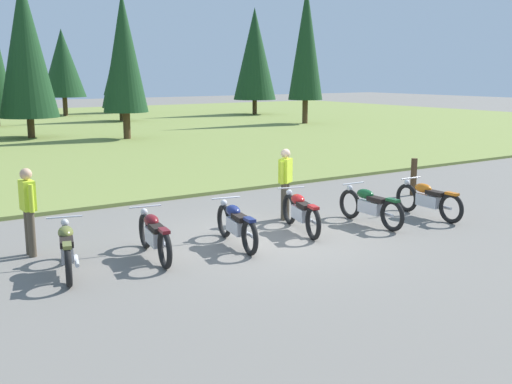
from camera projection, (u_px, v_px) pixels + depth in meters
ground_plane at (272, 239)px, 12.63m from camera, size 140.00×140.00×0.00m
grass_moorland at (2, 133)px, 34.50m from camera, size 80.00×44.00×0.10m
forest_treeline at (17, 60)px, 37.08m from camera, size 43.20×28.73×8.96m
motorcycle_olive at (67, 249)px, 10.41m from camera, size 0.78×2.05×0.88m
motorcycle_maroon at (154, 235)px, 11.29m from camera, size 0.62×2.09×0.88m
motorcycle_navy at (236, 224)px, 12.09m from camera, size 0.66×2.08×0.88m
motorcycle_red at (301, 212)px, 13.17m from camera, size 0.81×2.04×0.88m
motorcycle_british_green at (370, 206)px, 13.78m from camera, size 0.62×2.10×0.88m
motorcycle_orange at (428, 199)px, 14.48m from camera, size 0.62×2.10×0.88m
rider_in_hivis_vest at (285, 180)px, 14.18m from camera, size 0.48×0.38×1.67m
rider_near_row_end at (28, 207)px, 11.32m from camera, size 0.24×0.55×1.67m
trail_marker_post at (414, 177)px, 17.08m from camera, size 0.12×0.12×1.05m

